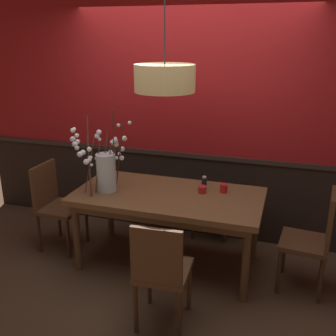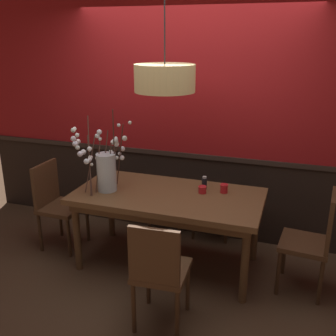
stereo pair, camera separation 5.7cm
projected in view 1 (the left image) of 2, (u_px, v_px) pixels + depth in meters
ground_plane at (168, 263)px, 4.03m from camera, size 24.00×24.00×0.00m
back_wall at (190, 107)px, 4.28m from camera, size 5.25×0.14×2.97m
dining_table at (168, 202)px, 3.81m from camera, size 1.80×0.91×0.77m
chair_near_side_right at (161, 270)px, 2.99m from camera, size 0.43×0.45×0.93m
chair_far_side_right at (213, 190)px, 4.55m from camera, size 0.45×0.45×0.93m
chair_head_east_end at (314, 237)px, 3.46m from camera, size 0.45×0.46×0.97m
chair_far_side_left at (168, 182)px, 4.74m from camera, size 0.46×0.45×0.95m
chair_head_west_end at (55, 201)px, 4.21m from camera, size 0.43×0.44×0.94m
vase_with_blossoms at (105, 169)px, 3.79m from camera, size 0.57×0.45×0.81m
candle_holder_nearer_center at (224, 188)px, 3.80m from camera, size 0.08×0.08×0.09m
candle_holder_nearer_edge at (202, 189)px, 3.79m from camera, size 0.08×0.08×0.07m
condiment_bottle at (204, 183)px, 3.88m from camera, size 0.05×0.05×0.13m
pendant_lamp at (165, 78)px, 3.44m from camera, size 0.54×0.54×1.23m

